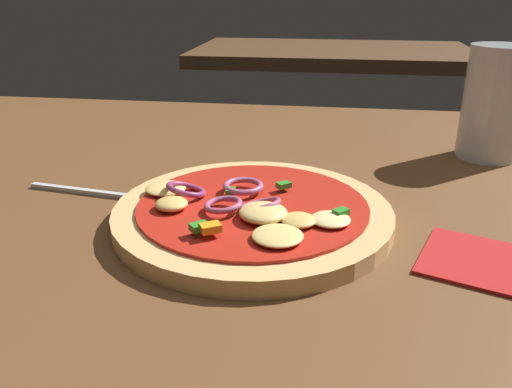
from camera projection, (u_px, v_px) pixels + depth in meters
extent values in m
cube|color=brown|center=(221.00, 259.00, 0.46)|extent=(1.18, 1.03, 0.04)
cylinder|color=tan|center=(253.00, 215.00, 0.48)|extent=(0.25, 0.25, 0.02)
cylinder|color=red|center=(253.00, 205.00, 0.47)|extent=(0.21, 0.21, 0.00)
ellipsoid|color=#E5BC60|center=(298.00, 222.00, 0.43)|extent=(0.03, 0.03, 0.01)
ellipsoid|color=#E5BC60|center=(171.00, 204.00, 0.46)|extent=(0.03, 0.03, 0.01)
ellipsoid|color=#F4DB8E|center=(331.00, 219.00, 0.43)|extent=(0.03, 0.03, 0.01)
ellipsoid|color=#EFCC72|center=(166.00, 188.00, 0.50)|extent=(0.04, 0.04, 0.01)
ellipsoid|color=#EFCC72|center=(263.00, 213.00, 0.44)|extent=(0.04, 0.04, 0.01)
ellipsoid|color=#EFCC72|center=(278.00, 235.00, 0.41)|extent=(0.04, 0.04, 0.01)
torus|color=#B25984|center=(229.00, 205.00, 0.45)|extent=(0.04, 0.03, 0.01)
torus|color=#B25984|center=(260.00, 204.00, 0.45)|extent=(0.05, 0.05, 0.02)
torus|color=#B25984|center=(243.00, 186.00, 0.49)|extent=(0.05, 0.05, 0.01)
torus|color=#93386B|center=(186.00, 189.00, 0.49)|extent=(0.05, 0.05, 0.02)
cube|color=#2D8C28|center=(284.00, 185.00, 0.50)|extent=(0.02, 0.02, 0.01)
cube|color=#2D8C28|center=(234.00, 191.00, 0.48)|extent=(0.01, 0.01, 0.00)
cube|color=#2D8C28|center=(199.00, 227.00, 0.41)|extent=(0.02, 0.02, 0.01)
cube|color=#2D8C28|center=(341.00, 212.00, 0.44)|extent=(0.02, 0.02, 0.01)
cube|color=orange|center=(213.00, 228.00, 0.41)|extent=(0.02, 0.02, 0.01)
cube|color=silver|center=(78.00, 191.00, 0.54)|extent=(0.11, 0.02, 0.01)
cube|color=silver|center=(133.00, 198.00, 0.53)|extent=(0.02, 0.02, 0.01)
cube|color=silver|center=(154.00, 204.00, 0.51)|extent=(0.04, 0.01, 0.00)
cube|color=silver|center=(156.00, 202.00, 0.52)|extent=(0.04, 0.01, 0.00)
cube|color=silver|center=(159.00, 199.00, 0.52)|extent=(0.04, 0.01, 0.00)
cube|color=silver|center=(161.00, 197.00, 0.53)|extent=(0.04, 0.01, 0.00)
cylinder|color=silver|center=(495.00, 103.00, 0.63)|extent=(0.07, 0.07, 0.14)
cylinder|color=#9E510F|center=(492.00, 115.00, 0.63)|extent=(0.07, 0.07, 0.11)
cylinder|color=white|center=(501.00, 66.00, 0.61)|extent=(0.06, 0.06, 0.01)
cube|color=#4C301C|center=(333.00, 54.00, 1.68)|extent=(0.88, 0.50, 0.04)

